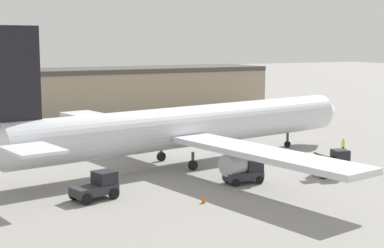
{
  "coord_description": "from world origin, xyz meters",
  "views": [
    {
      "loc": [
        -25.54,
        -50.49,
        11.98
      ],
      "look_at": [
        0.0,
        0.0,
        3.85
      ],
      "focal_mm": 55.0,
      "sensor_mm": 36.0,
      "label": 1
    }
  ],
  "objects_px": {
    "airplane": "(183,127)",
    "pushback_tug": "(98,186)",
    "ground_crew_worker": "(343,146)",
    "belt_loader_truck": "(334,164)",
    "safety_cone_near": "(203,200)",
    "baggage_tug": "(246,172)"
  },
  "relations": [
    {
      "from": "ground_crew_worker",
      "to": "baggage_tug",
      "type": "relative_size",
      "value": 0.49
    },
    {
      "from": "airplane",
      "to": "ground_crew_worker",
      "type": "relative_size",
      "value": 28.04
    },
    {
      "from": "pushback_tug",
      "to": "baggage_tug",
      "type": "bearing_deg",
      "value": -18.82
    },
    {
      "from": "ground_crew_worker",
      "to": "safety_cone_near",
      "type": "height_order",
      "value": "ground_crew_worker"
    },
    {
      "from": "ground_crew_worker",
      "to": "pushback_tug",
      "type": "xyz_separation_m",
      "value": [
        -28.75,
        -5.45,
        0.12
      ]
    },
    {
      "from": "safety_cone_near",
      "to": "pushback_tug",
      "type": "bearing_deg",
      "value": 144.51
    },
    {
      "from": "baggage_tug",
      "to": "safety_cone_near",
      "type": "relative_size",
      "value": 6.03
    },
    {
      "from": "ground_crew_worker",
      "to": "pushback_tug",
      "type": "height_order",
      "value": "pushback_tug"
    },
    {
      "from": "baggage_tug",
      "to": "safety_cone_near",
      "type": "distance_m",
      "value": 7.29
    },
    {
      "from": "airplane",
      "to": "safety_cone_near",
      "type": "distance_m",
      "value": 14.24
    },
    {
      "from": "safety_cone_near",
      "to": "baggage_tug",
      "type": "bearing_deg",
      "value": 32.17
    },
    {
      "from": "pushback_tug",
      "to": "belt_loader_truck",
      "type": "bearing_deg",
      "value": -21.03
    },
    {
      "from": "airplane",
      "to": "belt_loader_truck",
      "type": "xyz_separation_m",
      "value": [
        9.7,
        -10.51,
        -2.54
      ]
    },
    {
      "from": "airplane",
      "to": "ground_crew_worker",
      "type": "bearing_deg",
      "value": -20.39
    },
    {
      "from": "airplane",
      "to": "pushback_tug",
      "type": "height_order",
      "value": "airplane"
    },
    {
      "from": "belt_loader_truck",
      "to": "safety_cone_near",
      "type": "height_order",
      "value": "belt_loader_truck"
    },
    {
      "from": "ground_crew_worker",
      "to": "safety_cone_near",
      "type": "relative_size",
      "value": 2.93
    },
    {
      "from": "airplane",
      "to": "pushback_tug",
      "type": "relative_size",
      "value": 12.04
    },
    {
      "from": "airplane",
      "to": "baggage_tug",
      "type": "xyz_separation_m",
      "value": [
        1.48,
        -9.16,
        -2.74
      ]
    },
    {
      "from": "pushback_tug",
      "to": "ground_crew_worker",
      "type": "bearing_deg",
      "value": -4.31
    },
    {
      "from": "baggage_tug",
      "to": "safety_cone_near",
      "type": "xyz_separation_m",
      "value": [
        -6.15,
        -3.87,
        -0.63
      ]
    },
    {
      "from": "belt_loader_truck",
      "to": "pushback_tug",
      "type": "distance_m",
      "value": 21.09
    }
  ]
}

